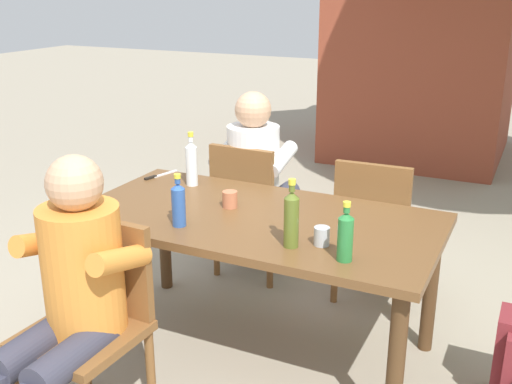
% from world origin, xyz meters
% --- Properties ---
extents(ground_plane, '(24.00, 24.00, 0.00)m').
position_xyz_m(ground_plane, '(0.00, 0.00, 0.00)').
color(ground_plane, gray).
extents(dining_table, '(1.74, 0.90, 0.73)m').
position_xyz_m(dining_table, '(0.00, 0.00, 0.64)').
color(dining_table, brown).
rests_on(dining_table, ground_plane).
extents(chair_near_left, '(0.46, 0.46, 0.87)m').
position_xyz_m(chair_near_left, '(-0.39, -0.75, 0.49)').
color(chair_near_left, brown).
rests_on(chair_near_left, ground_plane).
extents(chair_far_left, '(0.45, 0.45, 0.87)m').
position_xyz_m(chair_far_left, '(-0.39, 0.75, 0.49)').
color(chair_far_left, brown).
rests_on(chair_far_left, ground_plane).
extents(chair_far_right, '(0.45, 0.45, 0.87)m').
position_xyz_m(chair_far_right, '(0.39, 0.75, 0.49)').
color(chair_far_right, brown).
rests_on(chair_far_right, ground_plane).
extents(person_in_white_shirt, '(0.47, 0.61, 1.18)m').
position_xyz_m(person_in_white_shirt, '(-0.39, -0.86, 0.66)').
color(person_in_white_shirt, orange).
rests_on(person_in_white_shirt, ground_plane).
extents(person_in_plaid_shirt, '(0.47, 0.61, 1.18)m').
position_xyz_m(person_in_plaid_shirt, '(-0.39, 0.86, 0.66)').
color(person_in_plaid_shirt, white).
rests_on(person_in_plaid_shirt, ground_plane).
extents(bottle_clear, '(0.06, 0.06, 0.30)m').
position_xyz_m(bottle_clear, '(-0.52, 0.27, 0.86)').
color(bottle_clear, white).
rests_on(bottle_clear, dining_table).
extents(bottle_green, '(0.06, 0.06, 0.25)m').
position_xyz_m(bottle_green, '(0.53, -0.30, 0.84)').
color(bottle_green, '#287A38').
rests_on(bottle_green, dining_table).
extents(bottle_olive, '(0.06, 0.06, 0.30)m').
position_xyz_m(bottle_olive, '(0.29, -0.26, 0.86)').
color(bottle_olive, '#566623').
rests_on(bottle_olive, dining_table).
extents(bottle_blue, '(0.06, 0.06, 0.25)m').
position_xyz_m(bottle_blue, '(-0.26, -0.27, 0.84)').
color(bottle_blue, '#2D56A3').
rests_on(bottle_blue, dining_table).
extents(cup_steel, '(0.07, 0.07, 0.08)m').
position_xyz_m(cup_steel, '(0.40, -0.19, 0.77)').
color(cup_steel, '#B2B7BC').
rests_on(cup_steel, dining_table).
extents(cup_terracotta, '(0.07, 0.07, 0.08)m').
position_xyz_m(cup_terracotta, '(-0.17, 0.05, 0.77)').
color(cup_terracotta, '#BC6B47').
rests_on(cup_terracotta, dining_table).
extents(table_knife, '(0.08, 0.24, 0.01)m').
position_xyz_m(table_knife, '(-0.78, 0.33, 0.73)').
color(table_knife, silver).
rests_on(table_knife, dining_table).
extents(brick_kiosk, '(2.01, 2.09, 2.64)m').
position_xyz_m(brick_kiosk, '(-0.05, 4.26, 1.38)').
color(brick_kiosk, brown).
rests_on(brick_kiosk, ground_plane).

